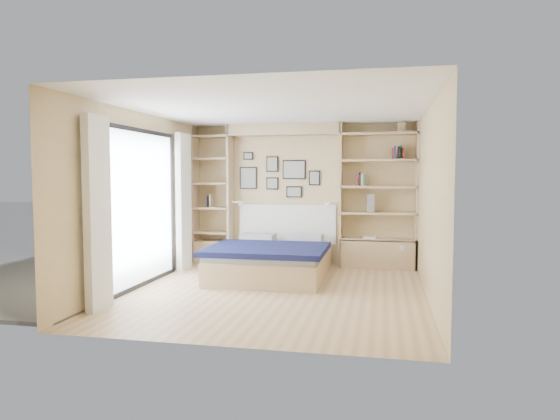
# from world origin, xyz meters

# --- Properties ---
(ground) EXTENTS (4.50, 4.50, 0.00)m
(ground) POSITION_xyz_m (0.00, 0.00, 0.00)
(ground) COLOR tan
(ground) RESTS_ON ground
(room_shell) EXTENTS (4.50, 4.50, 4.50)m
(room_shell) POSITION_xyz_m (-0.39, 1.52, 1.08)
(room_shell) COLOR #D3BA85
(room_shell) RESTS_ON ground
(bed) EXTENTS (1.77, 2.32, 1.07)m
(bed) POSITION_xyz_m (-0.28, 1.02, 0.28)
(bed) COLOR tan
(bed) RESTS_ON ground
(photo_gallery) EXTENTS (1.48, 0.02, 0.82)m
(photo_gallery) POSITION_xyz_m (-0.45, 2.22, 1.60)
(photo_gallery) COLOR black
(photo_gallery) RESTS_ON ground
(reading_lamps) EXTENTS (1.92, 0.12, 0.15)m
(reading_lamps) POSITION_xyz_m (-0.30, 2.00, 1.10)
(reading_lamps) COLOR silver
(reading_lamps) RESTS_ON ground
(shelf_decor) EXTENTS (3.53, 0.23, 2.03)m
(shelf_decor) POSITION_xyz_m (1.07, 2.07, 1.70)
(shelf_decor) COLOR #A72948
(shelf_decor) RESTS_ON ground
(deck) EXTENTS (3.20, 4.00, 0.05)m
(deck) POSITION_xyz_m (-3.60, 0.00, 0.00)
(deck) COLOR brown
(deck) RESTS_ON ground
(deck_chair) EXTENTS (0.51, 0.79, 0.77)m
(deck_chair) POSITION_xyz_m (-3.65, 1.28, 0.37)
(deck_chair) COLOR tan
(deck_chair) RESTS_ON ground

